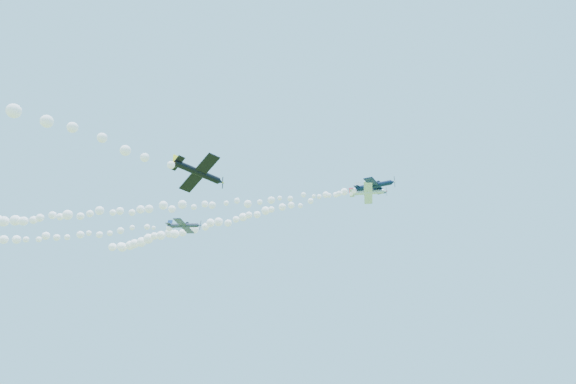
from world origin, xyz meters
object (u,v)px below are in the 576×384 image
at_px(plane_grey, 184,225).
at_px(plane_black, 199,173).
at_px(plane_white, 368,192).
at_px(plane_navy, 375,185).

xyz_separation_m(plane_grey, plane_black, (28.92, -32.58, -12.09)).
xyz_separation_m(plane_white, plane_black, (-8.25, -40.32, -14.54)).
bearing_deg(plane_white, plane_black, -119.80).
height_order(plane_grey, plane_black, plane_grey).
xyz_separation_m(plane_navy, plane_black, (-10.01, -39.25, -15.09)).
height_order(plane_white, plane_navy, plane_navy).
relative_size(plane_white, plane_grey, 0.96).
distance_m(plane_grey, plane_black, 45.21).
distance_m(plane_white, plane_navy, 2.12).
relative_size(plane_navy, plane_black, 1.19).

